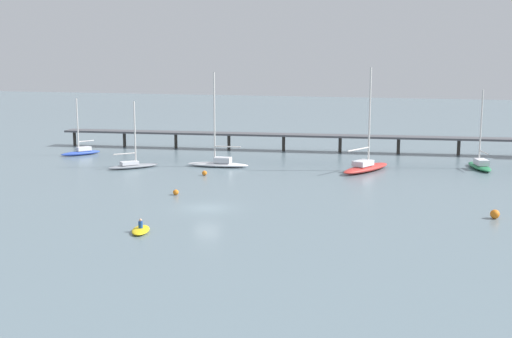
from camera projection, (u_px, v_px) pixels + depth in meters
ground_plane at (207, 208)px, 61.08m from camera, size 400.00×400.00×0.00m
pier at (414, 131)px, 96.42m from camera, size 80.86×14.68×7.40m
sailboat_gray at (133, 164)px, 84.04m from camera, size 5.82×6.35×8.75m
sailboat_white at (219, 162)px, 85.12m from camera, size 8.54×3.04×12.48m
sailboat_blue at (81, 151)px, 95.96m from camera, size 4.54×5.98×8.49m
sailboat_green at (480, 164)px, 83.38m from camera, size 4.00×7.60×10.29m
sailboat_red at (366, 166)px, 81.54m from camera, size 5.90×10.02×13.12m
dinghy_yellow at (141, 230)px, 52.43m from camera, size 2.39×3.38×1.14m
mooring_buoy_mid at (495, 214)px, 56.91m from camera, size 0.82×0.82×0.82m
mooring_buoy_near at (204, 173)px, 78.67m from camera, size 0.60×0.60×0.60m
mooring_buoy_far at (176, 192)px, 67.10m from camera, size 0.59×0.59×0.59m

